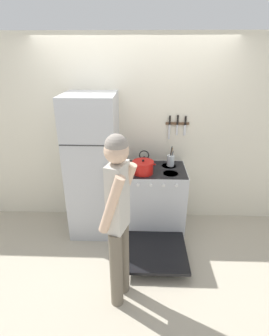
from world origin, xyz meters
TOP-DOWN VIEW (x-y plane):
  - ground_plane at (0.00, 0.00)m, footprint 14.00×14.00m
  - wall_back at (0.00, 0.03)m, footprint 10.00×0.06m
  - refrigerator at (-0.52, -0.34)m, footprint 0.63×0.70m
  - stove_range at (0.30, -0.34)m, footprint 0.78×1.33m
  - dutch_oven_pot at (0.12, -0.43)m, footprint 0.31×0.27m
  - tea_kettle at (0.14, -0.18)m, footprint 0.22×0.17m
  - utensil_jar at (0.50, -0.18)m, footprint 0.10×0.10m
  - person at (-0.09, -1.50)m, footprint 0.35×0.41m
  - wall_knife_strip at (0.57, -0.02)m, footprint 0.31×0.03m

SIDE VIEW (x-z plane):
  - ground_plane at x=0.00m, z-range 0.00..0.00m
  - stove_range at x=0.30m, z-range 0.00..0.90m
  - refrigerator at x=-0.52m, z-range 0.00..1.87m
  - tea_kettle at x=0.14m, z-range 0.86..1.07m
  - utensil_jar at x=0.50m, z-range 0.84..1.12m
  - dutch_oven_pot at x=0.12m, z-range 0.89..1.08m
  - person at x=-0.09m, z-range 0.12..1.85m
  - wall_back at x=0.00m, z-range 0.00..2.55m
  - wall_knife_strip at x=0.57m, z-range 1.28..1.61m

